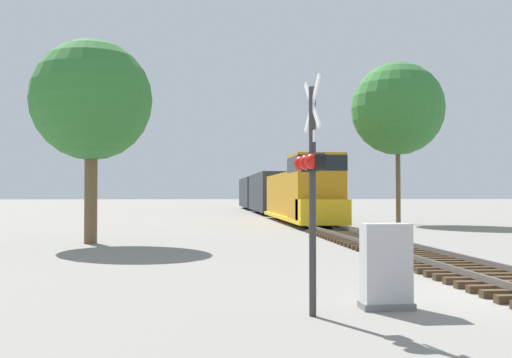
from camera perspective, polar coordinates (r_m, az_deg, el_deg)
freight_train at (r=59.24m, az=1.33°, el=-1.39°), size 2.89×53.50×4.40m
crossing_signal_near at (r=10.19m, az=5.23°, el=0.65°), size 0.40×1.01×4.06m
relay_cabinet at (r=11.14m, az=12.28°, el=-8.16°), size 0.93×0.55×1.53m
tree_far_right at (r=25.99m, az=-15.40°, el=7.19°), size 5.02×5.02×8.47m
tree_mid_background at (r=42.22m, az=13.35°, el=6.52°), size 6.33×6.33×11.02m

